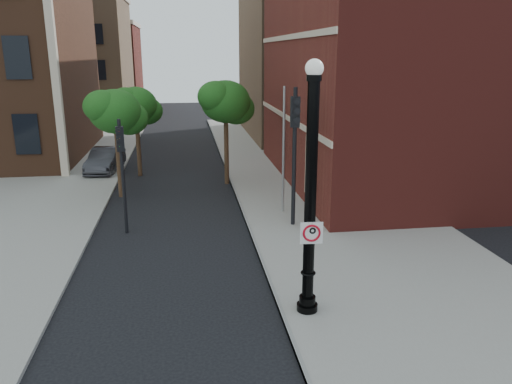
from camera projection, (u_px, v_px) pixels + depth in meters
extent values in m
plane|color=black|center=(205.00, 328.00, 12.67)|extent=(120.00, 120.00, 0.00)
cube|color=gray|center=(326.00, 203.00, 23.01)|extent=(8.00, 60.00, 0.12)
cube|color=gray|center=(34.00, 174.00, 28.58)|extent=(10.00, 50.00, 0.12)
cube|color=gray|center=(241.00, 206.00, 22.47)|extent=(0.10, 60.00, 0.14)
cube|color=maroon|center=(491.00, 67.00, 26.59)|extent=(22.00, 16.00, 12.00)
cube|color=black|center=(310.00, 168.00, 21.39)|extent=(0.08, 1.40, 2.40)
cube|color=beige|center=(288.00, 118.00, 25.75)|extent=(0.06, 16.00, 0.25)
cube|color=beige|center=(289.00, 37.00, 24.68)|extent=(0.06, 16.00, 0.25)
cube|color=beige|center=(53.00, 48.00, 26.03)|extent=(0.40, 0.40, 14.00)
cube|color=#926F4F|center=(68.00, 60.00, 51.35)|extent=(12.00, 12.00, 12.00)
cube|color=#5E2116|center=(92.00, 67.00, 64.97)|extent=(12.00, 12.00, 10.00)
cube|color=#926F4F|center=(379.00, 50.00, 41.57)|extent=(22.00, 14.00, 14.00)
cylinder|color=black|center=(307.00, 309.00, 13.32)|extent=(0.56, 0.56, 0.30)
cylinder|color=black|center=(307.00, 300.00, 13.25)|extent=(0.44, 0.44, 0.25)
cylinder|color=black|center=(310.00, 200.00, 12.50)|extent=(0.30, 0.30, 5.80)
torus|color=black|center=(308.00, 273.00, 13.04)|extent=(0.40, 0.40, 0.06)
cylinder|color=black|center=(314.00, 78.00, 11.70)|extent=(0.36, 0.36, 0.15)
sphere|color=silver|center=(314.00, 68.00, 11.64)|extent=(0.44, 0.44, 0.44)
cube|color=white|center=(311.00, 233.00, 12.56)|extent=(0.58, 0.06, 0.58)
cube|color=black|center=(312.00, 223.00, 12.49)|extent=(0.58, 0.05, 0.05)
cube|color=black|center=(311.00, 243.00, 12.64)|extent=(0.58, 0.05, 0.05)
cube|color=black|center=(301.00, 233.00, 12.54)|extent=(0.05, 0.01, 0.58)
cube|color=black|center=(322.00, 233.00, 12.58)|extent=(0.05, 0.01, 0.58)
torus|color=#B80718|center=(311.00, 233.00, 12.56)|extent=(0.47, 0.09, 0.46)
cube|color=#B80718|center=(311.00, 233.00, 12.56)|extent=(0.33, 0.03, 0.33)
cube|color=black|center=(309.00, 233.00, 12.56)|extent=(0.05, 0.01, 0.27)
torus|color=black|center=(313.00, 231.00, 12.55)|extent=(0.18, 0.07, 0.18)
cylinder|color=black|center=(312.00, 223.00, 12.49)|extent=(0.03, 0.02, 0.03)
imported|color=#313036|center=(105.00, 160.00, 29.13)|extent=(1.93, 4.40, 1.41)
cylinder|color=black|center=(123.00, 178.00, 18.79)|extent=(0.13, 0.13, 4.42)
cube|color=black|center=(120.00, 139.00, 18.39)|extent=(0.32, 0.30, 0.92)
sphere|color=#E50505|center=(118.00, 131.00, 18.16)|extent=(0.17, 0.17, 0.17)
sphere|color=#FF8C00|center=(119.00, 138.00, 18.24)|extent=(0.17, 0.17, 0.17)
sphere|color=#00E519|center=(119.00, 146.00, 18.31)|extent=(0.17, 0.17, 0.17)
cylinder|color=black|center=(294.00, 160.00, 19.29)|extent=(0.16, 0.16, 5.52)
cube|color=black|center=(295.00, 112.00, 18.80)|extent=(0.38, 0.36, 1.15)
sphere|color=#E50505|center=(297.00, 102.00, 18.52)|extent=(0.21, 0.21, 0.21)
sphere|color=#FF8C00|center=(297.00, 111.00, 18.61)|extent=(0.21, 0.21, 0.21)
sphere|color=#00E519|center=(297.00, 120.00, 18.70)|extent=(0.21, 0.21, 0.21)
cylinder|color=#999999|center=(284.00, 152.00, 20.97)|extent=(0.11, 0.11, 5.45)
cylinder|color=#362015|center=(119.00, 158.00, 23.76)|extent=(0.24, 0.24, 3.84)
ellipsoid|color=#1A4312|center=(115.00, 111.00, 23.16)|extent=(2.42, 2.42, 2.05)
ellipsoid|color=#1A4312|center=(129.00, 118.00, 23.76)|extent=(1.87, 1.87, 1.59)
ellipsoid|color=#1A4312|center=(103.00, 106.00, 22.71)|extent=(1.76, 1.76, 1.49)
cylinder|color=#362015|center=(138.00, 143.00, 27.90)|extent=(0.24, 0.24, 3.72)
ellipsoid|color=#1A4312|center=(136.00, 105.00, 27.32)|extent=(2.34, 2.34, 1.99)
ellipsoid|color=#1A4312|center=(147.00, 111.00, 27.90)|extent=(1.81, 1.81, 1.53)
ellipsoid|color=#1A4312|center=(126.00, 101.00, 26.88)|extent=(1.70, 1.70, 1.44)
cylinder|color=#362015|center=(226.00, 146.00, 26.11)|extent=(0.24, 0.24, 4.05)
ellipsoid|color=#1A4312|center=(226.00, 102.00, 25.49)|extent=(2.55, 2.55, 2.16)
ellipsoid|color=#1A4312|center=(236.00, 108.00, 26.12)|extent=(1.97, 1.97, 1.67)
ellipsoid|color=#1A4312|center=(216.00, 97.00, 25.01)|extent=(1.85, 1.85, 1.57)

